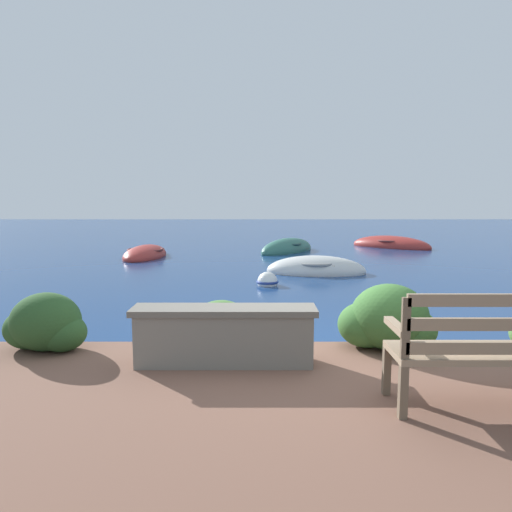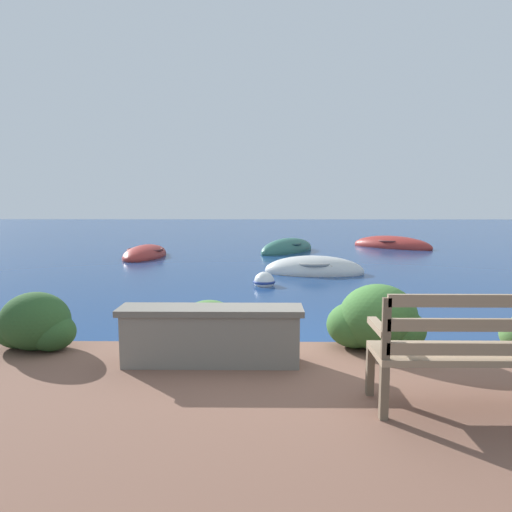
# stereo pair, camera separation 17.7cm
# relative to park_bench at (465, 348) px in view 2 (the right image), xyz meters

# --- Properties ---
(ground_plane) EXTENTS (80.00, 80.00, 0.00)m
(ground_plane) POSITION_rel_park_bench_xyz_m (-1.18, 1.67, -0.70)
(ground_plane) COLOR navy
(park_bench) EXTENTS (1.35, 0.48, 0.93)m
(park_bench) POSITION_rel_park_bench_xyz_m (0.00, 0.00, 0.00)
(park_bench) COLOR brown
(park_bench) RESTS_ON patio_terrace
(stone_wall) EXTENTS (1.77, 0.39, 0.56)m
(stone_wall) POSITION_rel_park_bench_xyz_m (-2.02, 0.97, -0.20)
(stone_wall) COLOR slate
(stone_wall) RESTS_ON patio_terrace
(hedge_clump_far_left) EXTENTS (0.91, 0.65, 0.62)m
(hedge_clump_far_left) POSITION_rel_park_bench_xyz_m (-3.95, 1.39, -0.22)
(hedge_clump_far_left) COLOR #284C23
(hedge_clump_far_left) RESTS_ON patio_terrace
(hedge_clump_left) EXTENTS (0.82, 0.59, 0.56)m
(hedge_clump_left) POSITION_rel_park_bench_xyz_m (-2.08, 1.28, -0.24)
(hedge_clump_left) COLOR #426B33
(hedge_clump_left) RESTS_ON patio_terrace
(hedge_clump_centre) EXTENTS (1.03, 0.74, 0.70)m
(hedge_clump_centre) POSITION_rel_park_bench_xyz_m (-0.30, 1.44, -0.18)
(hedge_clump_centre) COLOR #38662D
(hedge_clump_centre) RESTS_ON patio_terrace
(rowboat_nearest) EXTENTS (2.57, 1.37, 0.78)m
(rowboat_nearest) POSITION_rel_park_bench_xyz_m (-0.21, 7.94, -0.64)
(rowboat_nearest) COLOR silver
(rowboat_nearest) RESTS_ON ground_plane
(rowboat_mid) EXTENTS (1.36, 2.79, 0.68)m
(rowboat_mid) POSITION_rel_park_bench_xyz_m (-5.27, 11.23, -0.64)
(rowboat_mid) COLOR #9E2D28
(rowboat_mid) RESTS_ON ground_plane
(rowboat_far) EXTENTS (2.50, 2.90, 0.86)m
(rowboat_far) POSITION_rel_park_bench_xyz_m (-0.60, 12.74, -0.63)
(rowboat_far) COLOR #336B5B
(rowboat_far) RESTS_ON ground_plane
(rowboat_outer) EXTENTS (3.12, 2.96, 0.79)m
(rowboat_outer) POSITION_rel_park_bench_xyz_m (3.54, 14.33, -0.64)
(rowboat_outer) COLOR #9E2D28
(rowboat_outer) RESTS_ON ground_plane
(mooring_buoy) EXTENTS (0.48, 0.48, 0.44)m
(mooring_buoy) POSITION_rel_park_bench_xyz_m (-1.46, 6.29, -0.63)
(mooring_buoy) COLOR white
(mooring_buoy) RESTS_ON ground_plane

